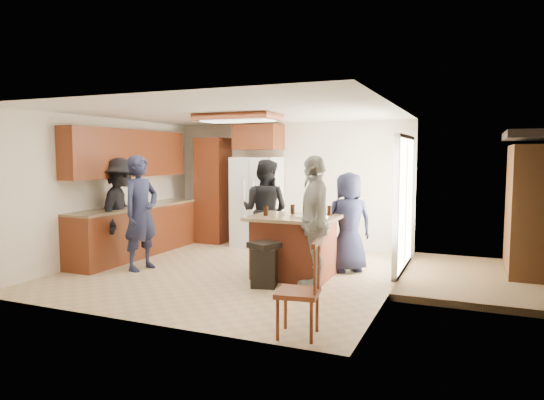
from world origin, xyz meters
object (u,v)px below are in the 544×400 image
at_px(refrigerator, 257,202).
at_px(trash_bin, 264,264).
at_px(person_behind_right, 348,222).
at_px(person_side_right, 314,221).
at_px(person_behind_left, 265,211).
at_px(person_counter, 121,210).
at_px(spindle_chair, 300,293).
at_px(kitchen_island, 294,246).
at_px(person_front_left, 141,213).

height_order(refrigerator, trash_bin, refrigerator).
bearing_deg(person_behind_right, refrigerator, -66.02).
distance_m(person_behind_right, person_side_right, 1.07).
bearing_deg(person_behind_left, person_counter, 25.58).
height_order(person_counter, refrigerator, same).
bearing_deg(spindle_chair, person_side_right, 103.61).
xyz_separation_m(person_side_right, kitchen_island, (-0.45, 0.38, -0.45)).
bearing_deg(kitchen_island, spindle_chair, -68.25).
height_order(kitchen_island, trash_bin, kitchen_island).
bearing_deg(spindle_chair, person_front_left, 152.20).
distance_m(person_behind_right, trash_bin, 1.65).
height_order(person_counter, trash_bin, person_counter).
relative_size(person_behind_right, person_counter, 0.88).
xyz_separation_m(person_side_right, spindle_chair, (0.45, -1.87, -0.47)).
relative_size(person_side_right, kitchen_island, 1.44).
distance_m(person_behind_right, kitchen_island, 0.99).
relative_size(kitchen_island, spindle_chair, 1.29).
height_order(person_front_left, spindle_chair, person_front_left).
height_order(person_behind_left, kitchen_island, person_behind_left).
bearing_deg(person_front_left, trash_bin, -85.20).
xyz_separation_m(person_behind_left, trash_bin, (0.65, -1.51, -0.57)).
xyz_separation_m(person_behind_left, kitchen_island, (0.84, -0.84, -0.41)).
xyz_separation_m(person_front_left, kitchen_island, (2.43, 0.50, -0.45)).
bearing_deg(trash_bin, person_counter, 170.43).
relative_size(person_counter, trash_bin, 2.86).
bearing_deg(person_side_right, person_behind_right, 152.67).
relative_size(person_front_left, spindle_chair, 1.85).
bearing_deg(person_front_left, spindle_chair, -108.63).
bearing_deg(refrigerator, kitchen_island, -52.93).
bearing_deg(person_counter, trash_bin, -121.14).
bearing_deg(person_counter, refrigerator, -56.18).
relative_size(person_side_right, trash_bin, 2.93).
distance_m(person_side_right, refrigerator, 3.16).
bearing_deg(person_side_right, person_counter, -108.28).
relative_size(trash_bin, spindle_chair, 0.63).
bearing_deg(person_counter, person_front_left, -137.05).
relative_size(refrigerator, trash_bin, 2.86).
xyz_separation_m(person_counter, spindle_chair, (4.00, -2.07, -0.45)).
bearing_deg(trash_bin, person_side_right, 24.06).
height_order(person_side_right, spindle_chair, person_side_right).
bearing_deg(refrigerator, person_behind_left, -59.70).
xyz_separation_m(person_behind_right, person_counter, (-3.78, -0.84, 0.11)).
xyz_separation_m(person_behind_right, spindle_chair, (0.22, -2.91, -0.34)).
bearing_deg(person_counter, spindle_chair, -138.98).
distance_m(person_front_left, person_counter, 0.74).
distance_m(person_front_left, trash_bin, 2.32).
bearing_deg(kitchen_island, person_side_right, -40.68).
distance_m(kitchen_island, spindle_chair, 2.43).
distance_m(person_counter, trash_bin, 3.01).
distance_m(person_behind_left, spindle_chair, 3.58).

